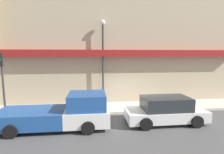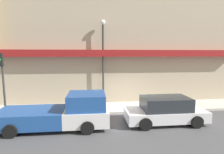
# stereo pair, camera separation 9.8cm
# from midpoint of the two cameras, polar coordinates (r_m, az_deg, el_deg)

# --- Properties ---
(ground_plane) EXTENTS (80.00, 80.00, 0.00)m
(ground_plane) POSITION_cam_midpoint_polar(r_m,az_deg,el_deg) (11.89, 5.53, -11.85)
(ground_plane) COLOR #424244
(sidewalk) EXTENTS (36.00, 2.45, 0.15)m
(sidewalk) POSITION_cam_midpoint_polar(r_m,az_deg,el_deg) (13.01, 4.39, -9.79)
(sidewalk) COLOR #B7B2A8
(sidewalk) RESTS_ON ground
(building) EXTENTS (19.80, 3.80, 9.87)m
(building) POSITION_cam_midpoint_polar(r_m,az_deg,el_deg) (15.10, 2.53, 8.76)
(building) COLOR tan
(building) RESTS_ON ground
(pickup_truck) EXTENTS (5.78, 2.28, 1.84)m
(pickup_truck) POSITION_cam_midpoint_polar(r_m,az_deg,el_deg) (9.91, -16.17, -11.20)
(pickup_truck) COLOR silver
(pickup_truck) RESTS_ON ground
(parked_car) EXTENTS (4.53, 1.98, 1.51)m
(parked_car) POSITION_cam_midpoint_polar(r_m,az_deg,el_deg) (10.60, 16.77, -10.37)
(parked_car) COLOR silver
(parked_car) RESTS_ON ground
(fire_hydrant) EXTENTS (0.19, 0.19, 0.65)m
(fire_hydrant) POSITION_cam_midpoint_polar(r_m,az_deg,el_deg) (12.61, 13.86, -8.65)
(fire_hydrant) COLOR yellow
(fire_hydrant) RESTS_ON sidewalk
(street_lamp) EXTENTS (0.36, 0.36, 6.25)m
(street_lamp) POSITION_cam_midpoint_polar(r_m,az_deg,el_deg) (13.03, -3.19, 7.75)
(street_lamp) COLOR #2D2D2D
(street_lamp) RESTS_ON sidewalk
(traffic_light) EXTENTS (0.28, 0.42, 3.84)m
(traffic_light) POSITION_cam_midpoint_polar(r_m,az_deg,el_deg) (12.63, -32.53, 1.12)
(traffic_light) COLOR #2D2D2D
(traffic_light) RESTS_ON sidewalk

